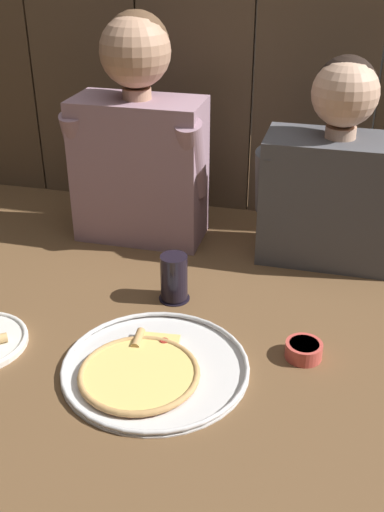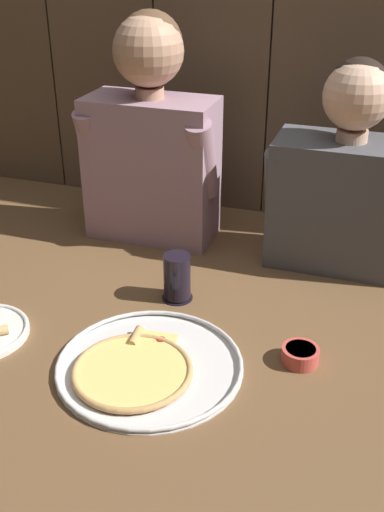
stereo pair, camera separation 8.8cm
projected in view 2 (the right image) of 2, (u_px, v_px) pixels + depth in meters
The scene contains 7 objects.
ground_plane at pixel (183, 347), 1.38m from camera, with size 3.20×3.20×0.00m, color brown.
pizza_tray at pixel (144, 366), 1.30m from camera, with size 0.40×0.40×0.03m.
drinking_glass at pixel (177, 278), 1.53m from camera, with size 0.08×0.08×0.12m.
dipping_bowl at pixel (300, 354), 1.32m from camera, with size 0.08×0.08×0.04m.
diner_left at pixel (151, 135), 1.74m from camera, with size 0.41×0.22×0.65m.
diner_right at pixel (346, 179), 1.61m from camera, with size 0.42×0.21×0.56m.
wooden_backdrop_wall at pixel (274, 13), 1.74m from camera, with size 2.19×0.03×1.24m.
Camera 2 is at (0.38, -1.05, 0.84)m, focal length 42.83 mm.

